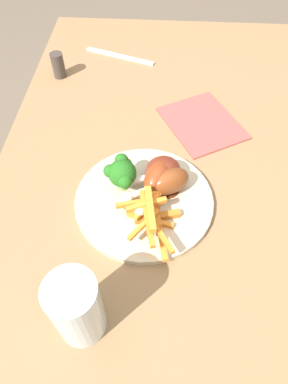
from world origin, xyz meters
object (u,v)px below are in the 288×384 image
chicken_drumstick_extra (161,172)px  broccoli_floret_front (122,173)px  dinner_plate (144,201)px  fork (120,56)px  chicken_drumstick_near (157,179)px  chicken_drumstick_far (166,183)px  water_glass (77,309)px  carrot_fries_pile (151,213)px  broccoli_floret_middle (122,172)px  dining_table (168,221)px  pepper_shaker (58,65)px

chicken_drumstick_extra → broccoli_floret_front: bearing=-74.1°
dinner_plate → fork: size_ratio=1.30×
dinner_plate → chicken_drumstick_extra: bearing=148.7°
chicken_drumstick_near → chicken_drumstick_far: (0.01, 0.02, -0.00)m
chicken_drumstick_near → water_glass: size_ratio=0.98×
carrot_fries_pile → water_glass: 0.20m
broccoli_floret_front → chicken_drumstick_near: (0.00, 0.06, -0.01)m
chicken_drumstick_extra → broccoli_floret_middle: bearing=-75.8°
chicken_drumstick_far → chicken_drumstick_extra: bearing=-157.9°
dinner_plate → chicken_drumstick_near: chicken_drumstick_near is taller
broccoli_floret_middle → dining_table: bearing=92.1°
fork → pepper_shaker: size_ratio=3.16×
dining_table → chicken_drumstick_extra: 0.14m
dinner_plate → pepper_shaker: size_ratio=4.10×
chicken_drumstick_extra → fork: chicken_drumstick_extra is taller
broccoli_floret_middle → chicken_drumstick_near: 0.06m
dinner_plate → chicken_drumstick_far: bearing=118.4°
water_glass → broccoli_floret_middle: bearing=172.3°
chicken_drumstick_near → chicken_drumstick_far: size_ratio=1.01×
chicken_drumstick_extra → pepper_shaker: 0.41m
chicken_drumstick_extra → pepper_shaker: (-0.32, -0.26, -0.00)m
chicken_drumstick_far → chicken_drumstick_extra: (-0.03, -0.01, -0.00)m
broccoli_floret_middle → fork: (-0.43, -0.05, -0.05)m
broccoli_floret_middle → carrot_fries_pile: (0.07, 0.06, -0.02)m
broccoli_floret_front → fork: bearing=-173.2°
chicken_drumstick_extra → water_glass: 0.28m
dining_table → chicken_drumstick_extra: chicken_drumstick_extra is taller
pepper_shaker → carrot_fries_pile: bearing=30.8°
broccoli_floret_middle → dinner_plate: bearing=54.5°
chicken_drumstick_near → pepper_shaker: chicken_drumstick_near is taller
carrot_fries_pile → dinner_plate: bearing=-160.3°
broccoli_floret_middle → chicken_drumstick_near: (0.00, 0.06, -0.01)m
broccoli_floret_front → carrot_fries_pile: bearing=39.0°
chicken_drumstick_near → water_glass: water_glass is taller
carrot_fries_pile → chicken_drumstick_near: (-0.07, 0.01, 0.00)m
chicken_drumstick_far → pepper_shaker: (-0.35, -0.27, -0.01)m
chicken_drumstick_extra → fork: bearing=-163.9°
pepper_shaker → broccoli_floret_front: bearing=28.9°
carrot_fries_pile → chicken_drumstick_far: (-0.06, 0.02, 0.00)m
broccoli_floret_front → water_glass: 0.25m
dinner_plate → chicken_drumstick_far: 0.05m
pepper_shaker → chicken_drumstick_far: bearing=37.5°
chicken_drumstick_far → fork: (-0.44, -0.13, -0.03)m
chicken_drumstick_far → fork: 0.46m
chicken_drumstick_extra → chicken_drumstick_near: bearing=-17.2°
dinner_plate → chicken_drumstick_extra: chicken_drumstick_extra is taller
dining_table → broccoli_floret_front: (0.01, -0.09, 0.16)m
dinner_plate → pepper_shaker: bearing=-148.1°
carrot_fries_pile → chicken_drumstick_far: chicken_drumstick_far is taller
dinner_plate → fork: dinner_plate is taller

